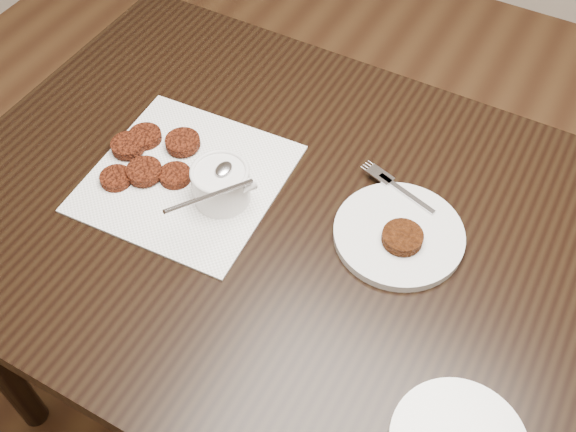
# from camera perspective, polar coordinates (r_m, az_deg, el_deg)

# --- Properties ---
(floor) EXTENTS (4.00, 4.00, 0.00)m
(floor) POSITION_cam_1_polar(r_m,az_deg,el_deg) (1.78, 3.94, -17.68)
(floor) COLOR brown
(floor) RESTS_ON ground
(table) EXTENTS (1.38, 0.88, 0.75)m
(table) POSITION_cam_1_polar(r_m,az_deg,el_deg) (1.46, 2.51, -10.27)
(table) COLOR black
(table) RESTS_ON floor
(napkin) EXTENTS (0.35, 0.35, 0.00)m
(napkin) POSITION_cam_1_polar(r_m,az_deg,el_deg) (1.23, -8.62, 3.23)
(napkin) COLOR white
(napkin) RESTS_ON table
(sauce_ramekin) EXTENTS (0.17, 0.17, 0.14)m
(sauce_ramekin) POSITION_cam_1_polar(r_m,az_deg,el_deg) (1.14, -5.87, 3.86)
(sauce_ramekin) COLOR silver
(sauce_ramekin) RESTS_ON napkin
(patty_cluster) EXTENTS (0.29, 0.29, 0.02)m
(patty_cluster) POSITION_cam_1_polar(r_m,az_deg,el_deg) (1.25, -11.73, 4.54)
(patty_cluster) COLOR maroon
(patty_cluster) RESTS_ON napkin
(plate_with_patty) EXTENTS (0.28, 0.28, 0.03)m
(plate_with_patty) POSITION_cam_1_polar(r_m,az_deg,el_deg) (1.14, 9.47, -1.31)
(plate_with_patty) COLOR silver
(plate_with_patty) RESTS_ON table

